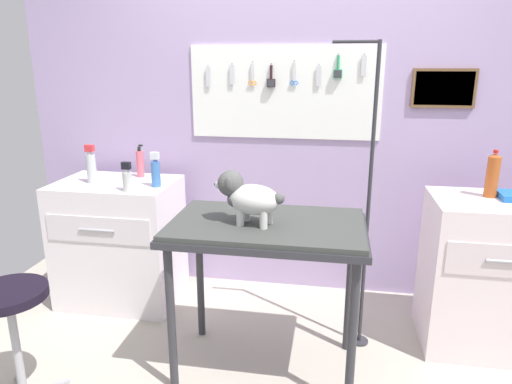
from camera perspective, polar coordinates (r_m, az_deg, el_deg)
The scene contains 12 objects.
rear_wall_panel at distance 3.28m, azimuth 5.37°, elevation 7.13°, with size 4.00×0.11×2.30m.
grooming_table at distance 2.38m, azimuth 1.36°, elevation -5.77°, with size 1.01×0.63×0.87m.
grooming_arm at distance 2.66m, azimuth 13.59°, elevation -2.65°, with size 0.29×0.11×1.76m.
dog at distance 2.28m, azimuth -1.11°, elevation -0.55°, with size 0.37×0.22×0.27m.
counter_left at distance 3.38m, azimuth -16.59°, elevation -5.93°, with size 0.80×0.58×0.87m.
cabinet_right at distance 3.04m, azimuth 26.71°, elevation -9.13°, with size 0.68×0.54×0.91m.
stool at distance 2.54m, azimuth -28.30°, elevation -12.84°, with size 0.36×0.36×0.62m.
shampoo_bottle at distance 3.33m, azimuth -14.25°, elevation 3.48°, with size 0.05×0.05×0.23m.
spray_bottle_tall at distance 3.04m, azimuth -12.40°, elevation 2.46°, with size 0.06×0.06×0.23m.
detangler_spray at distance 3.25m, azimuth -19.86°, elevation 3.02°, with size 0.06×0.06×0.26m.
spray_bottle_short at distance 2.98m, azimuth -15.77°, elevation 1.58°, with size 0.06×0.06×0.19m.
soda_bottle at distance 2.92m, azimuth 27.40°, elevation 1.87°, with size 0.07×0.07×0.27m.
Camera 1 is at (0.25, -1.95, 1.65)m, focal length 32.08 mm.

